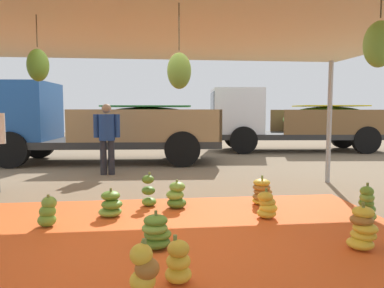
{
  "coord_description": "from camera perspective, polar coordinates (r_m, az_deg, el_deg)",
  "views": [
    {
      "loc": [
        -0.07,
        -4.31,
        1.57
      ],
      "look_at": [
        0.68,
        2.18,
        0.98
      ],
      "focal_mm": 34.57,
      "sensor_mm": 36.0,
      "label": 1
    }
  ],
  "objects": [
    {
      "name": "banana_bunch_1",
      "position": [
        5.98,
        -2.43,
        -8.0
      ],
      "size": [
        0.44,
        0.44,
        0.46
      ],
      "color": "#477523",
      "rests_on": "tarp_orange"
    },
    {
      "name": "banana_bunch_10",
      "position": [
        3.5,
        -2.12,
        -17.87
      ],
      "size": [
        0.34,
        0.34,
        0.45
      ],
      "color": "gold",
      "rests_on": "tarp_orange"
    },
    {
      "name": "cargo_truck_far",
      "position": [
        14.86,
        14.85,
        3.57
      ],
      "size": [
        6.77,
        2.87,
        2.4
      ],
      "color": "#2D2D2D",
      "rests_on": "ground"
    },
    {
      "name": "banana_bunch_3",
      "position": [
        5.64,
        -12.41,
        -9.16
      ],
      "size": [
        0.48,
        0.48,
        0.43
      ],
      "color": "#75A83D",
      "rests_on": "tarp_orange"
    },
    {
      "name": "banana_bunch_7",
      "position": [
        5.54,
        11.48,
        -9.32
      ],
      "size": [
        0.37,
        0.34,
        0.44
      ],
      "color": "gold",
      "rests_on": "tarp_orange"
    },
    {
      "name": "banana_bunch_8",
      "position": [
        4.7,
        24.84,
        -11.83
      ],
      "size": [
        0.41,
        0.39,
        0.53
      ],
      "color": "gold",
      "rests_on": "tarp_orange"
    },
    {
      "name": "banana_bunch_9",
      "position": [
        6.11,
        -6.72,
        -7.36
      ],
      "size": [
        0.34,
        0.35,
        0.57
      ],
      "color": "#60932D",
      "rests_on": "tarp_orange"
    },
    {
      "name": "banana_bunch_6",
      "position": [
        5.87,
        25.41,
        -8.4
      ],
      "size": [
        0.29,
        0.31,
        0.54
      ],
      "color": "#6B9E38",
      "rests_on": "tarp_orange"
    },
    {
      "name": "worker_1",
      "position": [
        9.22,
        -13.0,
        1.58
      ],
      "size": [
        0.63,
        0.39,
        1.73
      ],
      "color": "#26262D",
      "rests_on": "ground"
    },
    {
      "name": "banana_bunch_0",
      "position": [
        6.28,
        10.77,
        -7.38
      ],
      "size": [
        0.47,
        0.48,
        0.5
      ],
      "color": "gold",
      "rests_on": "tarp_orange"
    },
    {
      "name": "ground_plane",
      "position": [
        7.48,
        -5.92,
        -6.96
      ],
      "size": [
        40.0,
        40.0,
        0.0
      ],
      "primitive_type": "plane",
      "color": "#7F6B51"
    },
    {
      "name": "banana_bunch_4",
      "position": [
        5.43,
        -21.37,
        -9.81
      ],
      "size": [
        0.31,
        0.31,
        0.44
      ],
      "color": "#60932D",
      "rests_on": "tarp_orange"
    },
    {
      "name": "tent_canopy",
      "position": [
        4.34,
        -5.72,
        18.93
      ],
      "size": [
        8.0,
        7.0,
        2.69
      ],
      "color": "#9EA0A5",
      "rests_on": "ground"
    },
    {
      "name": "cargo_truck_main",
      "position": [
        11.58,
        -15.04,
        3.12
      ],
      "size": [
        7.04,
        2.79,
        2.4
      ],
      "color": "#2D2D2D",
      "rests_on": "ground"
    },
    {
      "name": "banana_bunch_11",
      "position": [
        4.35,
        -5.58,
        -13.42
      ],
      "size": [
        0.46,
        0.45,
        0.43
      ],
      "color": "#477523",
      "rests_on": "tarp_orange"
    },
    {
      "name": "tarp_orange",
      "position": [
        4.59,
        -5.49,
        -14.78
      ],
      "size": [
        6.61,
        4.29,
        0.01
      ],
      "primitive_type": "cube",
      "color": "#E05B23",
      "rests_on": "ground"
    },
    {
      "name": "banana_bunch_2",
      "position": [
        3.15,
        -7.56,
        -19.64
      ],
      "size": [
        0.31,
        0.31,
        0.55
      ],
      "color": "gold",
      "rests_on": "tarp_orange"
    }
  ]
}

